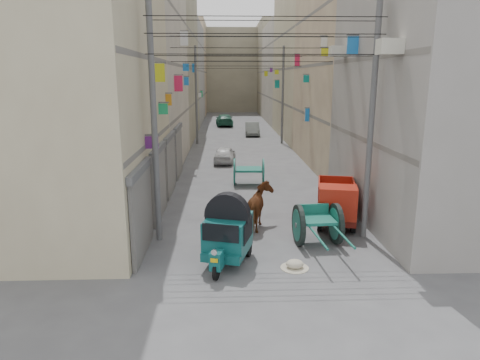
{
  "coord_description": "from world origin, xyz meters",
  "views": [
    {
      "loc": [
        -1.31,
        -8.12,
        5.52
      ],
      "look_at": [
        -0.76,
        6.5,
        1.99
      ],
      "focal_mm": 32.0,
      "sensor_mm": 36.0,
      "label": 1
    }
  ],
  "objects_px": {
    "second_cart": "(249,171)",
    "horse": "(260,207)",
    "mini_truck": "(336,205)",
    "distant_car_green": "(224,120)",
    "auto_rickshaw": "(228,232)",
    "feed_sack": "(295,264)",
    "tonga_cart": "(317,224)",
    "distant_car_grey": "(252,129)",
    "distant_car_white": "(225,155)"
  },
  "relations": [
    {
      "from": "tonga_cart",
      "to": "distant_car_white",
      "type": "xyz_separation_m",
      "value": [
        -3.09,
        14.33,
        -0.19
      ]
    },
    {
      "from": "mini_truck",
      "to": "auto_rickshaw",
      "type": "bearing_deg",
      "value": -130.38
    },
    {
      "from": "auto_rickshaw",
      "to": "distant_car_green",
      "type": "xyz_separation_m",
      "value": [
        -0.05,
        37.68,
        -0.32
      ]
    },
    {
      "from": "second_cart",
      "to": "distant_car_green",
      "type": "height_order",
      "value": "second_cart"
    },
    {
      "from": "feed_sack",
      "to": "horse",
      "type": "height_order",
      "value": "horse"
    },
    {
      "from": "distant_car_grey",
      "to": "distant_car_green",
      "type": "bearing_deg",
      "value": 109.67
    },
    {
      "from": "tonga_cart",
      "to": "horse",
      "type": "height_order",
      "value": "horse"
    },
    {
      "from": "horse",
      "to": "distant_car_white",
      "type": "xyz_separation_m",
      "value": [
        -1.29,
        12.71,
        -0.29
      ]
    },
    {
      "from": "mini_truck",
      "to": "distant_car_green",
      "type": "xyz_separation_m",
      "value": [
        -4.18,
        34.56,
        -0.16
      ]
    },
    {
      "from": "auto_rickshaw",
      "to": "feed_sack",
      "type": "relative_size",
      "value": 4.69
    },
    {
      "from": "tonga_cart",
      "to": "distant_car_green",
      "type": "bearing_deg",
      "value": 90.6
    },
    {
      "from": "feed_sack",
      "to": "tonga_cart",
      "type": "bearing_deg",
      "value": 60.48
    },
    {
      "from": "distant_car_white",
      "to": "auto_rickshaw",
      "type": "bearing_deg",
      "value": 96.39
    },
    {
      "from": "auto_rickshaw",
      "to": "horse",
      "type": "distance_m",
      "value": 3.22
    },
    {
      "from": "auto_rickshaw",
      "to": "mini_truck",
      "type": "relative_size",
      "value": 0.75
    },
    {
      "from": "tonga_cart",
      "to": "horse",
      "type": "relative_size",
      "value": 1.6
    },
    {
      "from": "feed_sack",
      "to": "distant_car_grey",
      "type": "bearing_deg",
      "value": 88.71
    },
    {
      "from": "feed_sack",
      "to": "distant_car_grey",
      "type": "relative_size",
      "value": 0.14
    },
    {
      "from": "second_cart",
      "to": "distant_car_white",
      "type": "relative_size",
      "value": 0.53
    },
    {
      "from": "distant_car_green",
      "to": "horse",
      "type": "bearing_deg",
      "value": 88.83
    },
    {
      "from": "auto_rickshaw",
      "to": "distant_car_white",
      "type": "relative_size",
      "value": 0.78
    },
    {
      "from": "second_cart",
      "to": "horse",
      "type": "height_order",
      "value": "horse"
    },
    {
      "from": "horse",
      "to": "distant_car_green",
      "type": "xyz_separation_m",
      "value": [
        -1.28,
        34.71,
        -0.17
      ]
    },
    {
      "from": "mini_truck",
      "to": "second_cart",
      "type": "height_order",
      "value": "mini_truck"
    },
    {
      "from": "distant_car_white",
      "to": "distant_car_green",
      "type": "relative_size",
      "value": 0.69
    },
    {
      "from": "mini_truck",
      "to": "feed_sack",
      "type": "height_order",
      "value": "mini_truck"
    },
    {
      "from": "distant_car_grey",
      "to": "distant_car_green",
      "type": "xyz_separation_m",
      "value": [
        -2.7,
        8.34,
        0.04
      ]
    },
    {
      "from": "second_cart",
      "to": "mini_truck",
      "type": "bearing_deg",
      "value": -62.76
    },
    {
      "from": "distant_car_white",
      "to": "second_cart",
      "type": "bearing_deg",
      "value": 107.87
    },
    {
      "from": "tonga_cart",
      "to": "feed_sack",
      "type": "xyz_separation_m",
      "value": [
        -1.05,
        -1.86,
        -0.59
      ]
    },
    {
      "from": "auto_rickshaw",
      "to": "feed_sack",
      "type": "bearing_deg",
      "value": 1.56
    },
    {
      "from": "distant_car_white",
      "to": "distant_car_green",
      "type": "height_order",
      "value": "distant_car_green"
    },
    {
      "from": "second_cart",
      "to": "distant_car_green",
      "type": "bearing_deg",
      "value": 95.56
    },
    {
      "from": "mini_truck",
      "to": "distant_car_grey",
      "type": "height_order",
      "value": "mini_truck"
    },
    {
      "from": "auto_rickshaw",
      "to": "second_cart",
      "type": "height_order",
      "value": "auto_rickshaw"
    },
    {
      "from": "mini_truck",
      "to": "distant_car_green",
      "type": "relative_size",
      "value": 0.72
    },
    {
      "from": "tonga_cart",
      "to": "feed_sack",
      "type": "relative_size",
      "value": 6.01
    },
    {
      "from": "distant_car_grey",
      "to": "horse",
      "type": "bearing_deg",
      "value": -91.33
    },
    {
      "from": "horse",
      "to": "distant_car_grey",
      "type": "relative_size",
      "value": 0.52
    },
    {
      "from": "auto_rickshaw",
      "to": "horse",
      "type": "bearing_deg",
      "value": 83.41
    },
    {
      "from": "horse",
      "to": "distant_car_white",
      "type": "bearing_deg",
      "value": -74.25
    },
    {
      "from": "horse",
      "to": "second_cart",
      "type": "bearing_deg",
      "value": -79.71
    },
    {
      "from": "feed_sack",
      "to": "distant_car_white",
      "type": "distance_m",
      "value": 16.32
    },
    {
      "from": "feed_sack",
      "to": "horse",
      "type": "distance_m",
      "value": 3.62
    },
    {
      "from": "mini_truck",
      "to": "distant_car_green",
      "type": "bearing_deg",
      "value": 109.4
    },
    {
      "from": "auto_rickshaw",
      "to": "horse",
      "type": "xyz_separation_m",
      "value": [
        1.23,
        2.97,
        -0.15
      ]
    },
    {
      "from": "second_cart",
      "to": "horse",
      "type": "xyz_separation_m",
      "value": [
        0.04,
        -6.66,
        0.09
      ]
    },
    {
      "from": "distant_car_grey",
      "to": "tonga_cart",
      "type": "bearing_deg",
      "value": -87.47
    },
    {
      "from": "horse",
      "to": "mini_truck",
      "type": "bearing_deg",
      "value": -167.05
    },
    {
      "from": "auto_rickshaw",
      "to": "distant_car_grey",
      "type": "distance_m",
      "value": 29.46
    }
  ]
}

